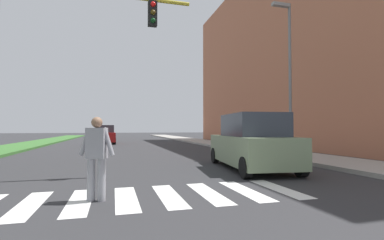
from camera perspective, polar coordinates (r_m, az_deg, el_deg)
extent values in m
plane|color=#2D2D30|center=(27.83, -14.28, -4.68)|extent=(140.00, 140.00, 0.00)
cube|color=silver|center=(6.36, -30.28, -14.71)|extent=(0.45, 2.20, 0.01)
cube|color=silver|center=(6.20, -21.92, -15.15)|extent=(0.45, 2.20, 0.01)
cube|color=silver|center=(6.18, -13.28, -15.29)|extent=(0.45, 2.20, 0.01)
cube|color=silver|center=(6.28, -4.75, -15.10)|extent=(0.45, 2.20, 0.01)
cube|color=silver|center=(6.51, 3.31, -14.63)|extent=(0.45, 2.20, 0.01)
cube|color=silver|center=(6.85, 10.67, -13.95)|extent=(0.45, 2.20, 0.01)
cube|color=silver|center=(7.28, 17.20, -13.16)|extent=(0.45, 2.20, 0.01)
cube|color=#386B2D|center=(26.73, -30.79, -4.45)|extent=(3.16, 64.00, 0.15)
cube|color=#B76B4C|center=(26.79, 24.60, 12.17)|extent=(10.31, 32.59, 15.64)
cube|color=#9E9991|center=(27.31, 3.28, -4.63)|extent=(3.00, 64.00, 0.15)
cube|color=black|center=(9.58, -8.06, 20.65)|extent=(0.28, 0.20, 0.80)
sphere|color=red|center=(9.57, -7.95, 22.36)|extent=(0.16, 0.16, 0.16)
sphere|color=#4C380F|center=(9.47, -7.96, 20.92)|extent=(0.16, 0.16, 0.16)
sphere|color=#0F3F19|center=(9.37, -7.96, 19.46)|extent=(0.16, 0.16, 0.16)
cylinder|color=slate|center=(14.75, 19.38, 7.90)|extent=(0.14, 0.14, 7.50)
cube|color=gray|center=(15.51, 17.61, 21.48)|extent=(0.90, 0.24, 0.16)
cylinder|color=gray|center=(6.02, -17.95, -11.51)|extent=(0.21, 0.21, 0.85)
cylinder|color=gray|center=(6.11, -19.89, -11.35)|extent=(0.21, 0.21, 0.85)
cube|color=gray|center=(5.99, -18.86, -4.48)|extent=(0.44, 0.36, 0.62)
cylinder|color=gray|center=(5.89, -16.71, -4.24)|extent=(0.28, 0.18, 0.58)
cylinder|color=gray|center=(6.08, -20.93, -4.12)|extent=(0.28, 0.18, 0.58)
sphere|color=#8C664C|center=(5.98, -18.82, -0.46)|extent=(0.28, 0.28, 0.22)
cube|color=gray|center=(10.33, 11.90, -5.89)|extent=(2.42, 4.79, 0.96)
cube|color=#2D333D|center=(10.09, 12.34, -1.01)|extent=(1.96, 2.71, 0.79)
cylinder|color=black|center=(11.87, 4.73, -7.22)|extent=(0.29, 0.66, 0.64)
cylinder|color=black|center=(12.40, 12.62, -6.95)|extent=(0.29, 0.66, 0.64)
cylinder|color=black|center=(8.35, 10.86, -9.53)|extent=(0.29, 0.66, 0.64)
cylinder|color=black|center=(9.08, 21.36, -8.80)|extent=(0.29, 0.66, 0.64)
cube|color=maroon|center=(27.89, -17.37, -3.32)|extent=(2.00, 4.33, 0.85)
cube|color=#2D333D|center=(27.66, -17.35, -1.73)|extent=(1.68, 1.98, 0.70)
cylinder|color=black|center=(29.57, -19.03, -3.84)|extent=(0.25, 0.65, 0.64)
cylinder|color=black|center=(29.60, -15.83, -3.87)|extent=(0.25, 0.65, 0.64)
cylinder|color=black|center=(26.22, -19.12, -4.12)|extent=(0.25, 0.65, 0.64)
cylinder|color=black|center=(26.25, -15.51, -4.15)|extent=(0.25, 0.65, 0.64)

